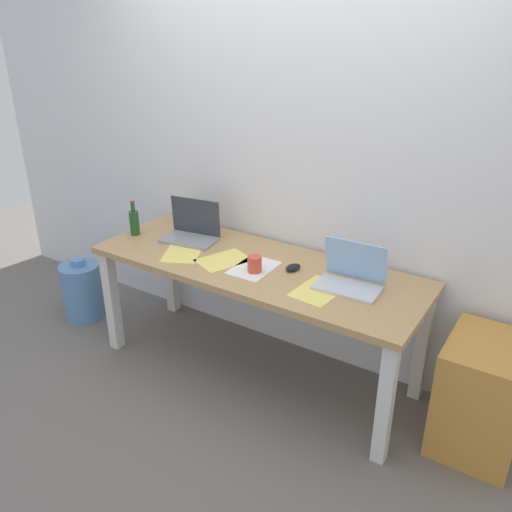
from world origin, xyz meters
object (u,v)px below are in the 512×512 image
Objects in this scene: laptop_left at (192,230)px; beer_bottle at (134,222)px; laptop_right at (350,277)px; water_cooler_jug at (82,291)px; computer_mouse at (293,267)px; coffee_mug at (255,264)px; filing_cabinet at (482,396)px; desk at (256,278)px.

laptop_left is 0.39m from beer_bottle.
laptop_right is 2.08m from water_cooler_jug.
computer_mouse is 0.22m from coffee_mug.
filing_cabinet is at bearing 0.01° from laptop_left.
coffee_mug is at bearing -172.13° from filing_cabinet.
laptop_left is 1.91m from filing_cabinet.
coffee_mug is at bearing -166.85° from laptop_right.
water_cooler_jug is 2.73m from filing_cabinet.
desk is 20.83× the size of coffee_mug.
water_cooler_jug is (-1.42, -0.14, -0.44)m from desk.
laptop_left is 0.60× the size of filing_cabinet.
desk is 4.23× the size of water_cooler_jug.
desk is 0.92m from beer_bottle.
laptop_right is at bearing -2.65° from laptop_left.
desk reaches higher than water_cooler_jug.
desk is 0.59m from laptop_right.
computer_mouse is at bearing 38.03° from coffee_mug.
beer_bottle is at bearing -156.55° from computer_mouse.
computer_mouse is at bearing 4.86° from beer_bottle.
filing_cabinet is at bearing 3.67° from desk.
computer_mouse is (0.76, -0.04, -0.04)m from laptop_left.
computer_mouse is at bearing -177.91° from filing_cabinet.
beer_bottle is 0.95m from coffee_mug.
desk is 5.69× the size of laptop_right.
laptop_left is at bearing -164.36° from computer_mouse.
computer_mouse is 1.05× the size of coffee_mug.
laptop_left is 0.61m from coffee_mug.
water_cooler_jug is (-0.51, -0.09, -0.62)m from beer_bottle.
laptop_right is 0.57× the size of filing_cabinet.
laptop_left reaches higher than filing_cabinet.
computer_mouse is at bearing 11.34° from desk.
desk is 1.35m from filing_cabinet.
laptop_right is at bearing 13.15° from coffee_mug.
laptop_right is 0.54m from coffee_mug.
water_cooler_jug is at bearing -165.76° from laptop_left.
laptop_right is 0.89m from filing_cabinet.
filing_cabinet is at bearing 20.68° from computer_mouse.
water_cooler_jug is 0.76× the size of filing_cabinet.
beer_bottle is at bearing -159.66° from laptop_left.
laptop_left is at bearing 163.59° from coffee_mug.
desk is at bearing -176.79° from laptop_right.
filing_cabinet is (1.26, 0.17, -0.48)m from coffee_mug.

